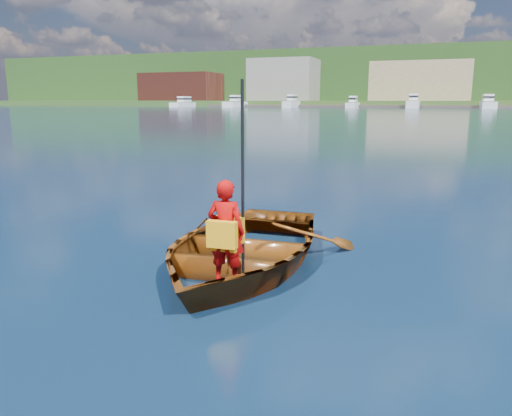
{
  "coord_description": "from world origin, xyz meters",
  "views": [
    {
      "loc": [
        1.64,
        -5.75,
        2.15
      ],
      "look_at": [
        -0.49,
        0.11,
        0.79
      ],
      "focal_mm": 35.0,
      "sensor_mm": 36.0,
      "label": 1
    }
  ],
  "objects_px": {
    "marina_yachts": "(422,103)",
    "child_paddler": "(226,231)",
    "rowboat": "(241,247)",
    "dock": "(471,107)"
  },
  "relations": [
    {
      "from": "marina_yachts",
      "to": "child_paddler",
      "type": "bearing_deg",
      "value": -88.9
    },
    {
      "from": "rowboat",
      "to": "marina_yachts",
      "type": "xyz_separation_m",
      "value": [
        -2.59,
        143.23,
        1.09
      ]
    },
    {
      "from": "rowboat",
      "to": "marina_yachts",
      "type": "distance_m",
      "value": 143.25
    },
    {
      "from": "rowboat",
      "to": "dock",
      "type": "xyz_separation_m",
      "value": [
        10.37,
        147.89,
        0.16
      ]
    },
    {
      "from": "rowboat",
      "to": "child_paddler",
      "type": "xyz_separation_m",
      "value": [
        0.18,
        -0.89,
        0.46
      ]
    },
    {
      "from": "dock",
      "to": "marina_yachts",
      "type": "relative_size",
      "value": 1.08
    },
    {
      "from": "marina_yachts",
      "to": "rowboat",
      "type": "bearing_deg",
      "value": -88.97
    },
    {
      "from": "rowboat",
      "to": "dock",
      "type": "distance_m",
      "value": 148.25
    },
    {
      "from": "rowboat",
      "to": "marina_yachts",
      "type": "bearing_deg",
      "value": 91.03
    },
    {
      "from": "rowboat",
      "to": "child_paddler",
      "type": "height_order",
      "value": "child_paddler"
    }
  ]
}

